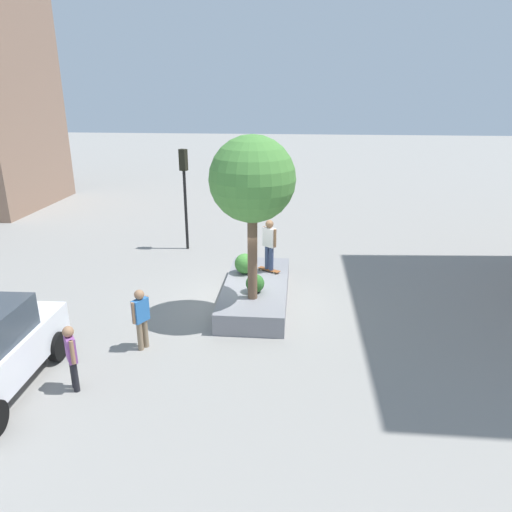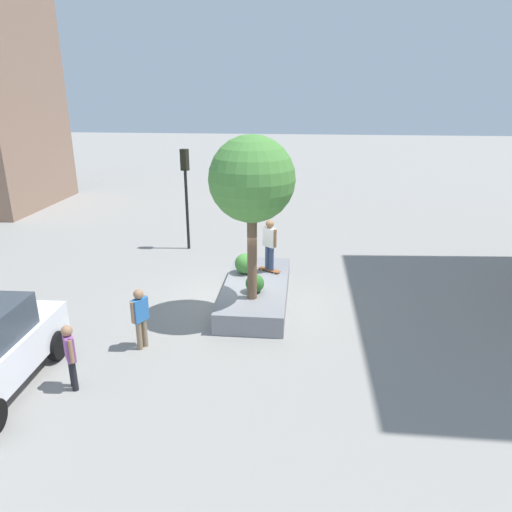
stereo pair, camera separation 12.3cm
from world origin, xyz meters
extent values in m
plane|color=gray|center=(0.00, 0.00, 0.00)|extent=(120.00, 120.00, 0.00)
cube|color=gray|center=(0.17, -0.30, 0.31)|extent=(4.78, 1.97, 0.62)
cylinder|color=brown|center=(-0.98, -0.31, 2.05)|extent=(0.28, 0.28, 2.85)
sphere|color=#4C8C3D|center=(-0.98, -0.31, 4.12)|extent=(2.37, 2.37, 2.37)
sphere|color=#2D6628|center=(-0.55, -0.34, 0.91)|extent=(0.56, 0.56, 0.56)
sphere|color=#3D7A33|center=(0.97, 0.14, 0.96)|extent=(0.67, 0.67, 0.67)
cube|color=brown|center=(1.21, -0.65, 0.69)|extent=(0.59, 0.79, 0.02)
sphere|color=beige|center=(1.15, -0.91, 0.65)|extent=(0.06, 0.06, 0.06)
sphere|color=beige|center=(1.00, -0.83, 0.65)|extent=(0.06, 0.06, 0.06)
sphere|color=beige|center=(1.41, -0.47, 0.65)|extent=(0.06, 0.06, 0.06)
sphere|color=beige|center=(1.27, -0.39, 0.65)|extent=(0.06, 0.06, 0.06)
cylinder|color=navy|center=(1.27, -0.58, 1.10)|extent=(0.15, 0.15, 0.81)
cylinder|color=navy|center=(1.15, -0.72, 1.10)|extent=(0.15, 0.15, 0.81)
cube|color=silver|center=(1.21, -0.65, 1.82)|extent=(0.44, 0.48, 0.63)
cylinder|color=brown|center=(1.36, -0.46, 1.84)|extent=(0.10, 0.10, 0.60)
cylinder|color=brown|center=(1.05, -0.84, 1.84)|extent=(0.10, 0.10, 0.60)
sphere|color=brown|center=(1.21, -0.65, 2.27)|extent=(0.26, 0.26, 0.26)
cylinder|color=black|center=(-3.75, 4.30, 0.37)|extent=(0.74, 0.24, 0.73)
cylinder|color=black|center=(5.17, 3.07, 1.66)|extent=(0.12, 0.12, 3.31)
cube|color=black|center=(5.17, 3.07, 3.74)|extent=(0.32, 0.34, 0.85)
sphere|color=red|center=(5.31, 3.02, 3.98)|extent=(0.14, 0.14, 0.14)
sphere|color=gold|center=(5.31, 3.02, 3.70)|extent=(0.14, 0.14, 0.14)
sphere|color=green|center=(5.31, 3.02, 3.42)|extent=(0.14, 0.14, 0.14)
cylinder|color=#847056|center=(-2.94, 2.32, 0.39)|extent=(0.14, 0.14, 0.78)
cylinder|color=#847056|center=(-3.10, 2.41, 0.39)|extent=(0.14, 0.14, 0.78)
cube|color=#2D6BB2|center=(-3.02, 2.36, 1.09)|extent=(0.48, 0.37, 0.61)
cylinder|color=#9E7251|center=(-2.81, 2.25, 1.11)|extent=(0.10, 0.10, 0.58)
cylinder|color=#9E7251|center=(-3.22, 2.47, 1.11)|extent=(0.10, 0.10, 0.58)
sphere|color=#9E7251|center=(-3.02, 2.36, 1.53)|extent=(0.26, 0.26, 0.26)
cylinder|color=black|center=(-4.98, 3.27, 0.37)|extent=(0.14, 0.14, 0.75)
cylinder|color=black|center=(-4.84, 3.38, 0.37)|extent=(0.14, 0.14, 0.75)
cube|color=#8C4C99|center=(-4.91, 3.32, 1.04)|extent=(0.45, 0.39, 0.59)
cylinder|color=#9E7251|center=(-5.09, 3.19, 1.06)|extent=(0.09, 0.09, 0.55)
cylinder|color=#9E7251|center=(-4.73, 3.46, 1.06)|extent=(0.09, 0.09, 0.55)
sphere|color=#9E7251|center=(-4.91, 3.32, 1.46)|extent=(0.24, 0.24, 0.24)
camera|label=1|loc=(-13.62, -1.55, 6.41)|focal=33.26mm
camera|label=2|loc=(-13.61, -1.67, 6.41)|focal=33.26mm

